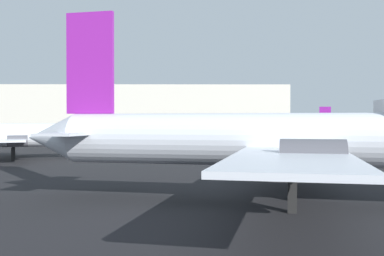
# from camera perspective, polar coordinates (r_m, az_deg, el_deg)

# --- Properties ---
(airplane_at_gate) EXTENTS (39.25, 30.97, 12.64)m
(airplane_at_gate) POSITION_cam_1_polar(r_m,az_deg,el_deg) (28.84, 14.70, -1.47)
(airplane_at_gate) COLOR silver
(airplane_at_gate) RESTS_ON ground_plane
(airplane_distant) EXTENTS (27.29, 19.15, 9.10)m
(airplane_distant) POSITION_cam_1_polar(r_m,az_deg,el_deg) (66.53, -20.71, -0.85)
(airplane_distant) COLOR silver
(airplane_distant) RESTS_ON ground_plane
(airplane_far_left) EXTENTS (27.71, 22.39, 8.41)m
(airplane_far_left) POSITION_cam_1_polar(r_m,az_deg,el_deg) (102.48, 10.46, -0.72)
(airplane_far_left) COLOR silver
(airplane_far_left) RESTS_ON ground_plane
(terminal_building) EXTENTS (90.63, 21.80, 15.96)m
(terminal_building) POSITION_cam_1_polar(r_m,az_deg,el_deg) (143.90, -6.73, 1.92)
(terminal_building) COLOR beige
(terminal_building) RESTS_ON ground_plane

